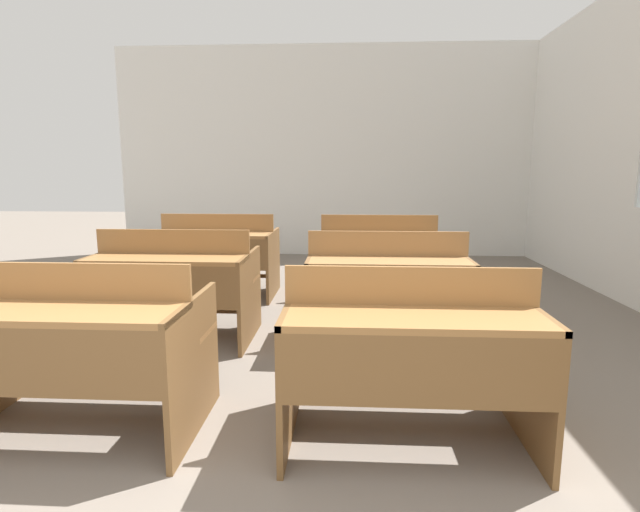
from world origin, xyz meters
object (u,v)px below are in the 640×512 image
object	(u,v)px
bench_second_left	(175,282)
bench_third_right	(379,254)
bench_front_right	(409,350)
bench_second_right	(387,285)
bench_front_left	(76,343)
bench_third_left	(218,252)

from	to	relation	value
bench_second_left	bench_third_right	world-z (taller)	same
bench_front_right	bench_third_right	world-z (taller)	same
bench_front_right	bench_second_right	xyz separation A→B (m)	(-0.00, 1.36, 0.00)
bench_front_left	bench_third_right	bearing A→B (deg)	59.38
bench_front_left	bench_third_right	size ratio (longest dim) A/B	1.00
bench_second_right	bench_front_right	bearing A→B (deg)	-89.83
bench_second_left	bench_third_left	xyz separation A→B (m)	(-0.03, 1.38, 0.00)
bench_front_right	bench_second_right	size ratio (longest dim) A/B	1.00
bench_third_right	bench_third_left	bearing A→B (deg)	179.43
bench_front_left	bench_second_right	size ratio (longest dim) A/B	1.00
bench_second_left	bench_third_right	distance (m)	2.12
bench_front_left	bench_second_left	world-z (taller)	same
bench_second_right	bench_third_left	size ratio (longest dim) A/B	1.00
bench_front_left	bench_second_right	bearing A→B (deg)	40.31
bench_front_left	bench_second_left	xyz separation A→B (m)	(0.00, 1.38, 0.00)
bench_second_right	bench_second_left	bearing A→B (deg)	179.37
bench_front_right	bench_second_right	world-z (taller)	same
bench_front_left	bench_second_left	distance (m)	1.38
bench_front_right	bench_third_left	world-z (taller)	same
bench_front_left	bench_third_right	world-z (taller)	same
bench_second_left	bench_third_right	bearing A→B (deg)	40.05
bench_front_left	bench_front_right	bearing A→B (deg)	-0.04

